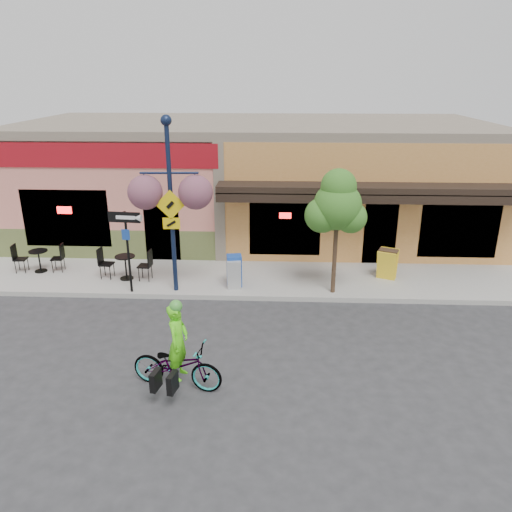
{
  "coord_description": "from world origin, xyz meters",
  "views": [
    {
      "loc": [
        0.94,
        -12.75,
        6.27
      ],
      "look_at": [
        0.35,
        0.5,
        1.4
      ],
      "focal_mm": 35.0,
      "sensor_mm": 36.0,
      "label": 1
    }
  ],
  "objects": [
    {
      "name": "lamp_post",
      "position": [
        -2.07,
        0.85,
        2.7
      ],
      "size": [
        1.66,
        0.73,
        5.1
      ],
      "primitive_type": null,
      "rotation": [
        0.0,
        0.0,
        0.05
      ],
      "color": "#131E3B",
      "rests_on": "sidewalk"
    },
    {
      "name": "newspaper_box_blue",
      "position": [
        -0.34,
        1.26,
        0.64
      ],
      "size": [
        0.5,
        0.46,
        0.98
      ],
      "primitive_type": null,
      "rotation": [
        0.0,
        0.0,
        0.17
      ],
      "color": "#1C46A8",
      "rests_on": "sidewalk"
    },
    {
      "name": "building",
      "position": [
        0.0,
        7.5,
        2.25
      ],
      "size": [
        18.2,
        8.2,
        4.5
      ],
      "primitive_type": null,
      "color": "#D67A6A",
      "rests_on": "ground"
    },
    {
      "name": "sandwich_board",
      "position": [
        4.35,
        1.88,
        0.63
      ],
      "size": [
        0.7,
        0.62,
        0.96
      ],
      "primitive_type": null,
      "rotation": [
        0.0,
        0.0,
        -0.41
      ],
      "color": "yellow",
      "rests_on": "sidewalk"
    },
    {
      "name": "newspaper_box_grey",
      "position": [
        -0.34,
        1.11,
        0.59
      ],
      "size": [
        0.45,
        0.42,
        0.88
      ],
      "primitive_type": null,
      "rotation": [
        0.0,
        0.0,
        0.12
      ],
      "color": "#9F9F9F",
      "rests_on": "sidewalk"
    },
    {
      "name": "bicycle",
      "position": [
        -1.11,
        -3.82,
        0.52
      ],
      "size": [
        2.07,
        1.08,
        1.04
      ],
      "primitive_type": "imported",
      "rotation": [
        0.0,
        0.0,
        1.36
      ],
      "color": "maroon",
      "rests_on": "ground"
    },
    {
      "name": "curb",
      "position": [
        0.0,
        0.55,
        0.07
      ],
      "size": [
        24.0,
        0.12,
        0.15
      ],
      "primitive_type": "cube",
      "color": "#A8A59E",
      "rests_on": "ground"
    },
    {
      "name": "cyclist_rider",
      "position": [
        -1.06,
        -3.82,
        0.83
      ],
      "size": [
        0.51,
        0.67,
        1.66
      ],
      "primitive_type": "imported",
      "rotation": [
        0.0,
        0.0,
        1.36
      ],
      "color": "#5BED19",
      "rests_on": "ground"
    },
    {
      "name": "street_tree",
      "position": [
        2.62,
        0.91,
        2.01
      ],
      "size": [
        1.79,
        1.79,
        3.73
      ],
      "primitive_type": null,
      "rotation": [
        0.0,
        0.0,
        0.27
      ],
      "color": "#3D7A26",
      "rests_on": "sidewalk"
    },
    {
      "name": "cafe_set_right",
      "position": [
        -3.8,
        1.63,
        0.65
      ],
      "size": [
        1.73,
        0.97,
        1.0
      ],
      "primitive_type": null,
      "rotation": [
        0.0,
        0.0,
        -0.08
      ],
      "color": "black",
      "rests_on": "sidewalk"
    },
    {
      "name": "cafe_set_left",
      "position": [
        -6.8,
        2.12,
        0.62
      ],
      "size": [
        1.64,
        0.93,
        0.94
      ],
      "primitive_type": null,
      "rotation": [
        0.0,
        0.0,
        0.09
      ],
      "color": "black",
      "rests_on": "sidewalk"
    },
    {
      "name": "ground",
      "position": [
        0.0,
        0.0,
        0.0
      ],
      "size": [
        90.0,
        90.0,
        0.0
      ],
      "primitive_type": "plane",
      "color": "#2D2D30",
      "rests_on": "ground"
    },
    {
      "name": "one_way_sign",
      "position": [
        -3.37,
        0.67,
        1.38
      ],
      "size": [
        0.96,
        0.29,
        2.46
      ],
      "primitive_type": null,
      "rotation": [
        0.0,
        0.0,
        -0.09
      ],
      "color": "black",
      "rests_on": "sidewalk"
    },
    {
      "name": "sidewalk",
      "position": [
        0.0,
        2.0,
        0.07
      ],
      "size": [
        24.0,
        3.0,
        0.15
      ],
      "primitive_type": "cube",
      "color": "#9E9B93",
      "rests_on": "ground"
    }
  ]
}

